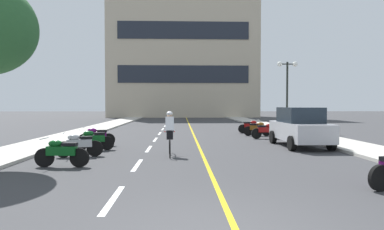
{
  "coord_description": "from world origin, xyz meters",
  "views": [
    {
      "loc": [
        -0.61,
        -5.06,
        1.96
      ],
      "look_at": [
        0.28,
        20.94,
        1.15
      ],
      "focal_mm": 32.08,
      "sensor_mm": 36.0,
      "label": 1
    }
  ],
  "objects_px": {
    "parked_car_near": "(300,127)",
    "motorcycle_5": "(266,130)",
    "motorcycle_3": "(93,140)",
    "motorcycle_1": "(62,152)",
    "motorcycle_4": "(96,136)",
    "street_lamp_mid": "(287,80)",
    "motorcycle_6": "(257,128)",
    "motorcycle_7": "(251,126)",
    "motorcycle_2": "(79,144)",
    "cyclist_rider": "(170,133)"
  },
  "relations": [
    {
      "from": "motorcycle_2",
      "to": "street_lamp_mid",
      "type": "bearing_deg",
      "value": 45.05
    },
    {
      "from": "motorcycle_1",
      "to": "motorcycle_7",
      "type": "distance_m",
      "value": 14.95
    },
    {
      "from": "parked_car_near",
      "to": "motorcycle_1",
      "type": "height_order",
      "value": "parked_car_near"
    },
    {
      "from": "cyclist_rider",
      "to": "motorcycle_5",
      "type": "bearing_deg",
      "value": 49.86
    },
    {
      "from": "motorcycle_5",
      "to": "parked_car_near",
      "type": "bearing_deg",
      "value": -80.07
    },
    {
      "from": "motorcycle_3",
      "to": "cyclist_rider",
      "type": "relative_size",
      "value": 0.93
    },
    {
      "from": "parked_car_near",
      "to": "motorcycle_2",
      "type": "height_order",
      "value": "parked_car_near"
    },
    {
      "from": "motorcycle_2",
      "to": "motorcycle_4",
      "type": "distance_m",
      "value": 3.25
    },
    {
      "from": "motorcycle_7",
      "to": "cyclist_rider",
      "type": "relative_size",
      "value": 0.96
    },
    {
      "from": "motorcycle_1",
      "to": "cyclist_rider",
      "type": "distance_m",
      "value": 4.02
    },
    {
      "from": "motorcycle_4",
      "to": "motorcycle_7",
      "type": "distance_m",
      "value": 11.17
    },
    {
      "from": "motorcycle_3",
      "to": "motorcycle_7",
      "type": "xyz_separation_m",
      "value": [
        8.46,
        8.51,
        0.0
      ]
    },
    {
      "from": "motorcycle_6",
      "to": "motorcycle_5",
      "type": "bearing_deg",
      "value": -86.61
    },
    {
      "from": "parked_car_near",
      "to": "motorcycle_5",
      "type": "xyz_separation_m",
      "value": [
        -0.64,
        3.67,
        -0.44
      ]
    },
    {
      "from": "motorcycle_4",
      "to": "motorcycle_7",
      "type": "relative_size",
      "value": 1.0
    },
    {
      "from": "street_lamp_mid",
      "to": "motorcycle_5",
      "type": "height_order",
      "value": "street_lamp_mid"
    },
    {
      "from": "parked_car_near",
      "to": "motorcycle_2",
      "type": "distance_m",
      "value": 9.71
    },
    {
      "from": "motorcycle_3",
      "to": "motorcycle_6",
      "type": "bearing_deg",
      "value": 37.43
    },
    {
      "from": "motorcycle_1",
      "to": "motorcycle_7",
      "type": "height_order",
      "value": "same"
    },
    {
      "from": "street_lamp_mid",
      "to": "motorcycle_6",
      "type": "xyz_separation_m",
      "value": [
        -2.84,
        -3.2,
        -3.24
      ]
    },
    {
      "from": "motorcycle_1",
      "to": "motorcycle_4",
      "type": "bearing_deg",
      "value": 92.38
    },
    {
      "from": "motorcycle_2",
      "to": "cyclist_rider",
      "type": "distance_m",
      "value": 3.39
    },
    {
      "from": "motorcycle_5",
      "to": "cyclist_rider",
      "type": "bearing_deg",
      "value": -130.14
    },
    {
      "from": "motorcycle_7",
      "to": "cyclist_rider",
      "type": "distance_m",
      "value": 11.31
    },
    {
      "from": "motorcycle_2",
      "to": "motorcycle_6",
      "type": "height_order",
      "value": "same"
    },
    {
      "from": "motorcycle_1",
      "to": "motorcycle_3",
      "type": "bearing_deg",
      "value": 89.63
    },
    {
      "from": "parked_car_near",
      "to": "motorcycle_7",
      "type": "height_order",
      "value": "parked_car_near"
    },
    {
      "from": "motorcycle_5",
      "to": "street_lamp_mid",
      "type": "bearing_deg",
      "value": 60.9
    },
    {
      "from": "street_lamp_mid",
      "to": "motorcycle_6",
      "type": "bearing_deg",
      "value": -131.65
    },
    {
      "from": "motorcycle_2",
      "to": "cyclist_rider",
      "type": "xyz_separation_m",
      "value": [
        3.36,
        0.21,
        0.41
      ]
    },
    {
      "from": "street_lamp_mid",
      "to": "motorcycle_3",
      "type": "bearing_deg",
      "value": -139.45
    },
    {
      "from": "motorcycle_2",
      "to": "motorcycle_3",
      "type": "height_order",
      "value": "same"
    },
    {
      "from": "motorcycle_1",
      "to": "parked_car_near",
      "type": "bearing_deg",
      "value": 27.85
    },
    {
      "from": "motorcycle_3",
      "to": "motorcycle_5",
      "type": "bearing_deg",
      "value": 29.0
    },
    {
      "from": "motorcycle_2",
      "to": "motorcycle_7",
      "type": "bearing_deg",
      "value": 50.17
    },
    {
      "from": "parked_car_near",
      "to": "motorcycle_6",
      "type": "bearing_deg",
      "value": 97.86
    },
    {
      "from": "motorcycle_2",
      "to": "motorcycle_5",
      "type": "xyz_separation_m",
      "value": [
        8.64,
        6.48,
        0.0
      ]
    },
    {
      "from": "motorcycle_1",
      "to": "motorcycle_4",
      "type": "relative_size",
      "value": 1.0
    },
    {
      "from": "motorcycle_5",
      "to": "motorcycle_7",
      "type": "xyz_separation_m",
      "value": [
        -0.09,
        3.77,
        0.0
      ]
    },
    {
      "from": "street_lamp_mid",
      "to": "motorcycle_5",
      "type": "distance_m",
      "value": 6.5
    },
    {
      "from": "parked_car_near",
      "to": "motorcycle_5",
      "type": "relative_size",
      "value": 2.48
    },
    {
      "from": "motorcycle_1",
      "to": "motorcycle_6",
      "type": "relative_size",
      "value": 1.01
    },
    {
      "from": "parked_car_near",
      "to": "motorcycle_6",
      "type": "relative_size",
      "value": 2.5
    },
    {
      "from": "motorcycle_1",
      "to": "motorcycle_5",
      "type": "height_order",
      "value": "same"
    },
    {
      "from": "street_lamp_mid",
      "to": "motorcycle_7",
      "type": "xyz_separation_m",
      "value": [
        -2.84,
        -1.16,
        -3.24
      ]
    },
    {
      "from": "parked_car_near",
      "to": "motorcycle_6",
      "type": "xyz_separation_m",
      "value": [
        -0.74,
        5.39,
        -0.44
      ]
    },
    {
      "from": "street_lamp_mid",
      "to": "motorcycle_2",
      "type": "bearing_deg",
      "value": -134.95
    },
    {
      "from": "parked_car_near",
      "to": "motorcycle_3",
      "type": "bearing_deg",
      "value": -173.34
    },
    {
      "from": "street_lamp_mid",
      "to": "motorcycle_4",
      "type": "distance_m",
      "value": 14.5
    },
    {
      "from": "motorcycle_2",
      "to": "parked_car_near",
      "type": "bearing_deg",
      "value": 16.84
    }
  ]
}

